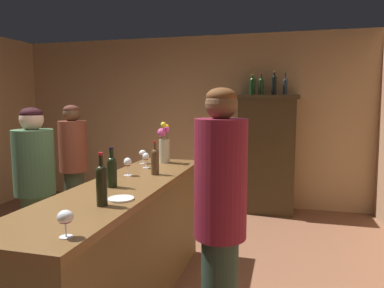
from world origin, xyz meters
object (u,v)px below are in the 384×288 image
(wine_bottle_chardonnay, at_px, (155,160))
(patron_by_cabinet, at_px, (74,165))
(flower_arrangement, at_px, (164,144))
(cheese_plate, at_px, (121,199))
(bar_counter, at_px, (125,247))
(display_bottle_midright, at_px, (285,86))
(wine_bottle_pinot, at_px, (112,170))
(wine_glass_rear, at_px, (128,163))
(patron_near_entrance, at_px, (35,187))
(wine_bottle_malbec, at_px, (102,183))
(display_bottle_left, at_px, (252,85))
(bartender, at_px, (220,221))
(wine_glass_mid, at_px, (146,157))
(wine_glass_spare, at_px, (143,154))
(display_bottle_midleft, at_px, (261,86))
(display_cabinet, at_px, (266,152))
(display_bottle_center, at_px, (274,84))
(wine_glass_front, at_px, (65,218))

(wine_bottle_chardonnay, xyz_separation_m, patron_by_cabinet, (-1.35, 0.84, -0.25))
(patron_by_cabinet, bearing_deg, flower_arrangement, 45.61)
(cheese_plate, relative_size, patron_by_cabinet, 0.11)
(bar_counter, bearing_deg, display_bottle_midright, 67.70)
(wine_bottle_pinot, xyz_separation_m, patron_by_cabinet, (-1.20, 1.35, -0.25))
(wine_glass_rear, relative_size, patron_by_cabinet, 0.10)
(bar_counter, distance_m, patron_near_entrance, 1.08)
(wine_bottle_malbec, distance_m, display_bottle_left, 3.50)
(flower_arrangement, xyz_separation_m, patron_near_entrance, (-0.97, -0.75, -0.33))
(bartender, bearing_deg, display_bottle_left, -76.20)
(bar_counter, bearing_deg, wine_glass_mid, 97.21)
(display_bottle_midright, distance_m, patron_by_cabinet, 3.04)
(bartender, bearing_deg, wine_bottle_malbec, 15.68)
(patron_by_cabinet, relative_size, bartender, 0.93)
(wine_glass_spare, relative_size, display_bottle_midleft, 0.46)
(wine_bottle_chardonnay, xyz_separation_m, flower_arrangement, (-0.12, 0.59, 0.06))
(display_bottle_midright, height_order, patron_near_entrance, display_bottle_midright)
(wine_glass_mid, relative_size, display_bottle_midright, 0.48)
(cheese_plate, bearing_deg, display_cabinet, 76.88)
(display_cabinet, distance_m, patron_near_entrance, 3.22)
(wine_bottle_malbec, height_order, patron_by_cabinet, patron_by_cabinet)
(wine_bottle_chardonnay, relative_size, display_bottle_center, 0.87)
(wine_glass_rear, xyz_separation_m, patron_by_cabinet, (-1.14, 0.93, -0.23))
(wine_bottle_malbec, xyz_separation_m, wine_bottle_chardonnay, (-0.01, 0.95, -0.01))
(display_bottle_midright, bearing_deg, display_bottle_midleft, -180.00)
(cheese_plate, bearing_deg, wine_bottle_pinot, 126.10)
(wine_bottle_malbec, xyz_separation_m, display_bottle_midleft, (0.70, 3.38, 0.71))
(wine_bottle_malbec, distance_m, wine_glass_mid, 1.24)
(patron_by_cabinet, bearing_deg, bartender, 17.31)
(display_bottle_midright, bearing_deg, bartender, -95.58)
(wine_glass_rear, bearing_deg, display_cabinet, 67.84)
(wine_glass_mid, bearing_deg, wine_bottle_malbec, -80.35)
(wine_bottle_malbec, relative_size, display_bottle_left, 1.09)
(wine_glass_spare, xyz_separation_m, bartender, (1.05, -1.38, -0.15))
(wine_glass_front, xyz_separation_m, flower_arrangement, (-0.22, 2.04, 0.10))
(display_bottle_midleft, relative_size, patron_near_entrance, 0.19)
(display_bottle_left, height_order, display_bottle_midleft, display_bottle_left)
(wine_glass_front, bearing_deg, display_bottle_midright, 76.16)
(display_bottle_midright, distance_m, bartender, 3.46)
(display_bottle_center, bearing_deg, display_bottle_midright, 0.00)
(display_bottle_left, height_order, patron_near_entrance, display_bottle_left)
(bar_counter, height_order, display_bottle_left, display_bottle_left)
(display_bottle_midleft, distance_m, patron_near_entrance, 3.31)
(display_cabinet, distance_m, display_bottle_left, 0.99)
(wine_bottle_chardonnay, xyz_separation_m, cheese_plate, (0.07, -0.80, -0.12))
(display_cabinet, relative_size, wine_glass_spare, 12.41)
(wine_bottle_chardonnay, distance_m, bartender, 1.17)
(wine_bottle_chardonnay, distance_m, wine_glass_spare, 0.58)
(wine_bottle_chardonnay, bearing_deg, wine_glass_mid, 125.69)
(wine_bottle_malbec, distance_m, wine_bottle_chardonnay, 0.95)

